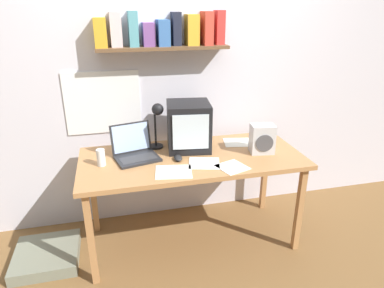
{
  "coord_description": "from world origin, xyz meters",
  "views": [
    {
      "loc": [
        -0.56,
        -2.3,
        1.82
      ],
      "look_at": [
        0.0,
        0.0,
        0.86
      ],
      "focal_mm": 32.0,
      "sensor_mm": 36.0,
      "label": 1
    }
  ],
  "objects_px": {
    "crt_monitor": "(189,126)",
    "space_heater": "(262,139)",
    "desk_lamp": "(157,118)",
    "open_notebook": "(204,163)",
    "juice_glass": "(101,158)",
    "floor_cushion": "(47,256)",
    "laptop": "(135,149)",
    "corner_desk": "(192,164)",
    "loose_paper_near_laptop": "(239,142)",
    "printed_handout": "(174,172)",
    "computer_mouse": "(178,158)",
    "loose_paper_near_monitor": "(232,167)"
  },
  "relations": [
    {
      "from": "laptop",
      "to": "printed_handout",
      "type": "distance_m",
      "value": 0.4
    },
    {
      "from": "juice_glass",
      "to": "open_notebook",
      "type": "height_order",
      "value": "juice_glass"
    },
    {
      "from": "space_heater",
      "to": "loose_paper_near_laptop",
      "type": "distance_m",
      "value": 0.27
    },
    {
      "from": "crt_monitor",
      "to": "computer_mouse",
      "type": "bearing_deg",
      "value": -114.27
    },
    {
      "from": "printed_handout",
      "to": "loose_paper_near_laptop",
      "type": "xyz_separation_m",
      "value": [
        0.64,
        0.41,
        0.0
      ]
    },
    {
      "from": "corner_desk",
      "to": "loose_paper_near_laptop",
      "type": "relative_size",
      "value": 5.82
    },
    {
      "from": "space_heater",
      "to": "open_notebook",
      "type": "relative_size",
      "value": 0.84
    },
    {
      "from": "juice_glass",
      "to": "desk_lamp",
      "type": "bearing_deg",
      "value": 25.18
    },
    {
      "from": "corner_desk",
      "to": "printed_handout",
      "type": "height_order",
      "value": "printed_handout"
    },
    {
      "from": "loose_paper_near_laptop",
      "to": "loose_paper_near_monitor",
      "type": "bearing_deg",
      "value": -116.96
    },
    {
      "from": "laptop",
      "to": "space_heater",
      "type": "height_order",
      "value": "laptop"
    },
    {
      "from": "space_heater",
      "to": "loose_paper_near_laptop",
      "type": "relative_size",
      "value": 0.78
    },
    {
      "from": "corner_desk",
      "to": "desk_lamp",
      "type": "height_order",
      "value": "desk_lamp"
    },
    {
      "from": "corner_desk",
      "to": "open_notebook",
      "type": "height_order",
      "value": "open_notebook"
    },
    {
      "from": "corner_desk",
      "to": "space_heater",
      "type": "distance_m",
      "value": 0.57
    },
    {
      "from": "desk_lamp",
      "to": "space_heater",
      "type": "distance_m",
      "value": 0.82
    },
    {
      "from": "space_heater",
      "to": "printed_handout",
      "type": "relative_size",
      "value": 0.8
    },
    {
      "from": "open_notebook",
      "to": "loose_paper_near_monitor",
      "type": "xyz_separation_m",
      "value": [
        0.18,
        -0.11,
        0.0
      ]
    },
    {
      "from": "crt_monitor",
      "to": "space_heater",
      "type": "bearing_deg",
      "value": -14.41
    },
    {
      "from": "computer_mouse",
      "to": "open_notebook",
      "type": "height_order",
      "value": "computer_mouse"
    },
    {
      "from": "crt_monitor",
      "to": "computer_mouse",
      "type": "xyz_separation_m",
      "value": [
        -0.13,
        -0.21,
        -0.17
      ]
    },
    {
      "from": "laptop",
      "to": "floor_cushion",
      "type": "xyz_separation_m",
      "value": [
        -0.72,
        -0.09,
        -0.77
      ]
    },
    {
      "from": "computer_mouse",
      "to": "juice_glass",
      "type": "bearing_deg",
      "value": 175.76
    },
    {
      "from": "crt_monitor",
      "to": "computer_mouse",
      "type": "height_order",
      "value": "crt_monitor"
    },
    {
      "from": "open_notebook",
      "to": "loose_paper_near_monitor",
      "type": "relative_size",
      "value": 1.09
    },
    {
      "from": "desk_lamp",
      "to": "floor_cushion",
      "type": "bearing_deg",
      "value": 174.08
    },
    {
      "from": "desk_lamp",
      "to": "floor_cushion",
      "type": "xyz_separation_m",
      "value": [
        -0.91,
        -0.21,
        -0.97
      ]
    },
    {
      "from": "juice_glass",
      "to": "floor_cushion",
      "type": "xyz_separation_m",
      "value": [
        -0.48,
        -0.0,
        -0.77
      ]
    },
    {
      "from": "desk_lamp",
      "to": "juice_glass",
      "type": "relative_size",
      "value": 3.1
    },
    {
      "from": "desk_lamp",
      "to": "juice_glass",
      "type": "distance_m",
      "value": 0.52
    },
    {
      "from": "computer_mouse",
      "to": "printed_handout",
      "type": "relative_size",
      "value": 0.39
    },
    {
      "from": "computer_mouse",
      "to": "floor_cushion",
      "type": "bearing_deg",
      "value": 177.81
    },
    {
      "from": "computer_mouse",
      "to": "open_notebook",
      "type": "distance_m",
      "value": 0.2
    },
    {
      "from": "open_notebook",
      "to": "floor_cushion",
      "type": "xyz_separation_m",
      "value": [
        -1.2,
        0.14,
        -0.71
      ]
    },
    {
      "from": "desk_lamp",
      "to": "juice_glass",
      "type": "xyz_separation_m",
      "value": [
        -0.44,
        -0.21,
        -0.2
      ]
    },
    {
      "from": "laptop",
      "to": "loose_paper_near_laptop",
      "type": "distance_m",
      "value": 0.88
    },
    {
      "from": "crt_monitor",
      "to": "open_notebook",
      "type": "xyz_separation_m",
      "value": [
        0.04,
        -0.31,
        -0.18
      ]
    },
    {
      "from": "space_heater",
      "to": "floor_cushion",
      "type": "distance_m",
      "value": 1.87
    },
    {
      "from": "printed_handout",
      "to": "floor_cushion",
      "type": "distance_m",
      "value": 1.21
    },
    {
      "from": "crt_monitor",
      "to": "juice_glass",
      "type": "xyz_separation_m",
      "value": [
        -0.68,
        -0.16,
        -0.13
      ]
    },
    {
      "from": "crt_monitor",
      "to": "printed_handout",
      "type": "bearing_deg",
      "value": -109.06
    },
    {
      "from": "corner_desk",
      "to": "floor_cushion",
      "type": "height_order",
      "value": "corner_desk"
    },
    {
      "from": "printed_handout",
      "to": "floor_cushion",
      "type": "relative_size",
      "value": 0.6
    },
    {
      "from": "corner_desk",
      "to": "space_heater",
      "type": "relative_size",
      "value": 7.49
    },
    {
      "from": "crt_monitor",
      "to": "floor_cushion",
      "type": "distance_m",
      "value": 1.47
    },
    {
      "from": "desk_lamp",
      "to": "printed_handout",
      "type": "xyz_separation_m",
      "value": [
        0.04,
        -0.43,
        -0.25
      ]
    },
    {
      "from": "loose_paper_near_laptop",
      "to": "printed_handout",
      "type": "bearing_deg",
      "value": -147.46
    },
    {
      "from": "desk_lamp",
      "to": "open_notebook",
      "type": "xyz_separation_m",
      "value": [
        0.28,
        -0.35,
        -0.25
      ]
    },
    {
      "from": "corner_desk",
      "to": "loose_paper_near_monitor",
      "type": "distance_m",
      "value": 0.35
    },
    {
      "from": "corner_desk",
      "to": "laptop",
      "type": "bearing_deg",
      "value": 167.92
    }
  ]
}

